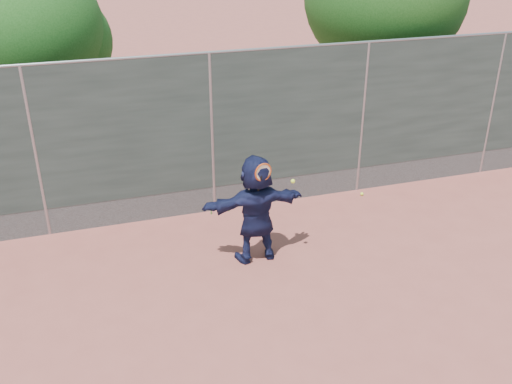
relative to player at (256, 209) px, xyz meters
name	(u,v)px	position (x,y,z in m)	size (l,w,h in m)	color
ground	(275,322)	(-0.25, -1.66, -0.90)	(80.00, 80.00, 0.00)	#9E4C42
player	(256,209)	(0.00, 0.00, 0.00)	(1.67, 0.53, 1.80)	#161A3E
ball_ground	(362,194)	(2.73, 1.56, -0.87)	(0.07, 0.07, 0.07)	#DBF736
fence	(212,132)	(-0.25, 1.84, 0.68)	(20.00, 0.06, 3.03)	#38423D
swing_action	(266,174)	(0.10, -0.20, 0.68)	(0.66, 0.14, 0.51)	#C14012
tree_left	(36,34)	(-3.10, 4.89, 2.04)	(3.15, 3.00, 4.53)	#382314
weed_clump	(231,204)	(0.04, 1.72, -0.77)	(0.68, 0.07, 0.30)	#387226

